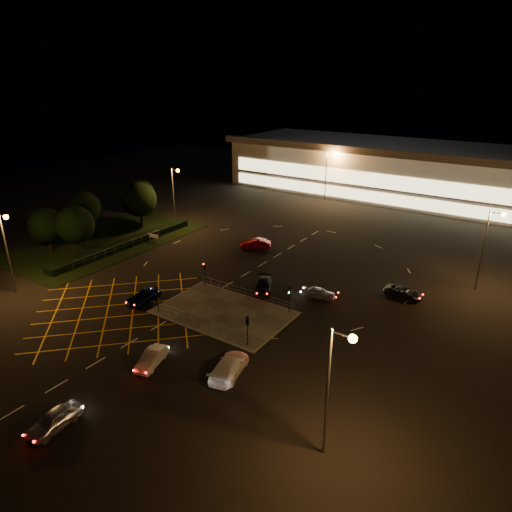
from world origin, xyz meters
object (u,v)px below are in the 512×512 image
Objects in this scene: car_east_grey at (403,292)px; car_approach_white at (229,366)px; signal_ne at (289,294)px; car_queue_white at (152,358)px; car_circ_red at (256,244)px; car_far_dkgrey at (263,286)px; signal_sw at (157,294)px; car_right_silver at (319,293)px; signal_se at (247,325)px; signal_nw at (204,269)px; car_left_blue at (143,297)px; car_near_silver at (54,420)px.

car_approach_white reaches higher than car_east_grey.
car_queue_white is at bearing -109.81° from signal_ne.
car_circ_red is at bearing 83.13° from car_east_grey.
car_circ_red reaches higher than car_far_dkgrey.
signal_ne is 0.72× the size of car_east_grey.
signal_ne is (12.00, 7.99, 0.00)m from signal_sw.
car_right_silver is (13.10, 13.23, -1.73)m from signal_sw.
signal_se is 4.89m from car_approach_white.
car_queue_white is (6.49, -15.30, -1.69)m from signal_nw.
car_far_dkgrey reaches higher than car_queue_white.
car_left_blue is at bearing -115.66° from signal_nw.
car_east_grey is (14.78, 26.19, -0.06)m from car_queue_white.
signal_ne reaches higher than car_approach_white.
signal_ne is at bearing 19.46° from car_left_blue.
signal_nw reaches higher than car_queue_white.
signal_nw is 8.05m from car_left_blue.
car_near_silver is at bearing 153.85° from car_right_silver.
car_east_grey is (14.58, 7.88, -0.09)m from car_far_dkgrey.
signal_ne is 0.84× the size of car_right_silver.
car_approach_white is (6.85, 12.53, 0.05)m from car_near_silver.
signal_ne reaches higher than car_east_grey.
car_left_blue is 20.60m from car_right_silver.
car_near_silver is 0.94× the size of car_circ_red.
car_near_silver is 28.01m from car_far_dkgrey.
signal_nw is at bearing 98.33° from car_right_silver.
car_queue_white is 1.09× the size of car_right_silver.
signal_sw is 0.58× the size of car_approach_white.
car_far_dkgrey is at bearing 150.48° from signal_ne.
car_circ_red is 0.84× the size of car_approach_white.
car_east_grey is (21.27, 10.89, -1.76)m from signal_nw.
car_circ_red is at bearing 99.74° from car_far_dkgrey.
signal_ne reaches higher than car_left_blue.
signal_nw is at bearing 100.36° from car_near_silver.
car_approach_white is (6.65, 2.83, 0.11)m from car_queue_white.
car_east_grey is at bearing -68.80° from car_right_silver.
car_right_silver is (16.50, 12.32, 0.02)m from car_left_blue.
signal_sw reaches higher than car_queue_white.
signal_ne is at bearing 141.60° from car_east_grey.
car_left_blue is (-3.40, -7.08, -1.75)m from signal_nw.
signal_sw is at bearing 0.00° from signal_se.
car_queue_white reaches higher than car_east_grey.
car_queue_white is 0.93× the size of car_east_grey.
signal_se reaches higher than car_east_grey.
car_left_blue is at bearing -3.37° from signal_se.
signal_ne is 5.63m from car_right_silver.
signal_sw reaches higher than car_approach_white.
signal_ne is 25.69m from car_near_silver.
car_left_blue is 0.83× the size of car_approach_white.
car_near_silver reaches higher than car_far_dkgrey.
car_circ_red is (1.20, 21.64, 0.13)m from car_left_blue.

